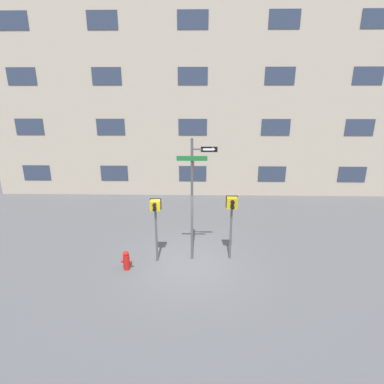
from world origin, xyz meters
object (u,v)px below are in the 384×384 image
at_px(street_sign_pole, 194,190).
at_px(pedestrian_signal_left, 156,213).
at_px(fire_hydrant, 126,260).
at_px(pedestrian_signal_right, 232,210).

relative_size(street_sign_pole, pedestrian_signal_left, 1.88).
bearing_deg(fire_hydrant, street_sign_pole, 18.40).
distance_m(pedestrian_signal_right, fire_hydrant, 4.13).
bearing_deg(street_sign_pole, pedestrian_signal_left, -172.49).
xyz_separation_m(pedestrian_signal_left, fire_hydrant, (-1.00, -0.60, -1.55)).
relative_size(pedestrian_signal_right, fire_hydrant, 3.45).
xyz_separation_m(street_sign_pole, pedestrian_signal_left, (-1.35, -0.18, -0.79)).
bearing_deg(pedestrian_signal_left, fire_hydrant, -148.80).
relative_size(street_sign_pole, fire_hydrant, 6.37).
height_order(pedestrian_signal_left, fire_hydrant, pedestrian_signal_left).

